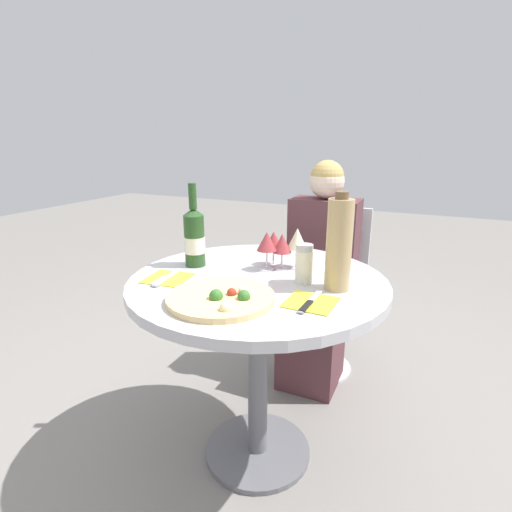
{
  "coord_description": "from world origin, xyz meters",
  "views": [
    {
      "loc": [
        0.56,
        -1.25,
        1.28
      ],
      "look_at": [
        0.01,
        -0.05,
        0.88
      ],
      "focal_mm": 28.0,
      "sensor_mm": 36.0,
      "label": 1
    }
  ],
  "objects_px": {
    "pizza_large": "(222,298)",
    "wine_bottle": "(194,237)",
    "dining_table": "(258,314)",
    "seated_diner": "(318,287)",
    "tall_carafe": "(339,244)",
    "chair_behind_diner": "(324,292)"
  },
  "relations": [
    {
      "from": "seated_diner",
      "to": "dining_table",
      "type": "bearing_deg",
      "value": 85.98
    },
    {
      "from": "dining_table",
      "to": "chair_behind_diner",
      "type": "relative_size",
      "value": 1.04
    },
    {
      "from": "seated_diner",
      "to": "wine_bottle",
      "type": "distance_m",
      "value": 0.81
    },
    {
      "from": "dining_table",
      "to": "pizza_large",
      "type": "height_order",
      "value": "pizza_large"
    },
    {
      "from": "dining_table",
      "to": "chair_behind_diner",
      "type": "height_order",
      "value": "chair_behind_diner"
    },
    {
      "from": "dining_table",
      "to": "tall_carafe",
      "type": "relative_size",
      "value": 2.85
    },
    {
      "from": "chair_behind_diner",
      "to": "dining_table",
      "type": "bearing_deg",
      "value": 86.69
    },
    {
      "from": "dining_table",
      "to": "wine_bottle",
      "type": "xyz_separation_m",
      "value": [
        -0.29,
        0.04,
        0.26
      ]
    },
    {
      "from": "pizza_large",
      "to": "wine_bottle",
      "type": "height_order",
      "value": "wine_bottle"
    },
    {
      "from": "dining_table",
      "to": "seated_diner",
      "type": "height_order",
      "value": "seated_diner"
    },
    {
      "from": "dining_table",
      "to": "chair_behind_diner",
      "type": "xyz_separation_m",
      "value": [
        0.05,
        0.81,
        -0.2
      ]
    },
    {
      "from": "pizza_large",
      "to": "dining_table",
      "type": "bearing_deg",
      "value": 86.12
    },
    {
      "from": "chair_behind_diner",
      "to": "wine_bottle",
      "type": "relative_size",
      "value": 2.76
    },
    {
      "from": "chair_behind_diner",
      "to": "wine_bottle",
      "type": "distance_m",
      "value": 0.96
    },
    {
      "from": "wine_bottle",
      "to": "tall_carafe",
      "type": "height_order",
      "value": "tall_carafe"
    },
    {
      "from": "dining_table",
      "to": "pizza_large",
      "type": "bearing_deg",
      "value": -93.88
    },
    {
      "from": "dining_table",
      "to": "pizza_large",
      "type": "xyz_separation_m",
      "value": [
        -0.02,
        -0.24,
        0.15
      ]
    },
    {
      "from": "tall_carafe",
      "to": "dining_table",
      "type": "bearing_deg",
      "value": -177.08
    },
    {
      "from": "seated_diner",
      "to": "pizza_large",
      "type": "xyz_separation_m",
      "value": [
        -0.06,
        -0.9,
        0.27
      ]
    },
    {
      "from": "chair_behind_diner",
      "to": "seated_diner",
      "type": "xyz_separation_m",
      "value": [
        0.0,
        -0.14,
        0.08
      ]
    },
    {
      "from": "chair_behind_diner",
      "to": "pizza_large",
      "type": "bearing_deg",
      "value": 86.56
    },
    {
      "from": "dining_table",
      "to": "seated_diner",
      "type": "bearing_deg",
      "value": 85.98
    }
  ]
}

